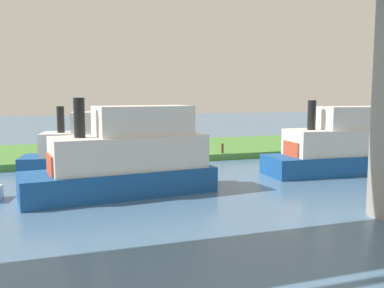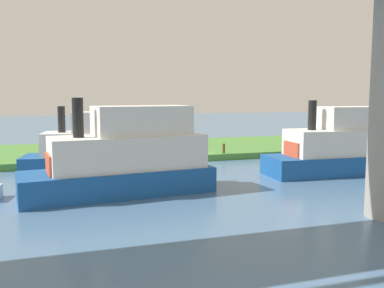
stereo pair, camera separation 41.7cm
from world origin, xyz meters
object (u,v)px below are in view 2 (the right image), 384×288
person_on_bank (162,143)px  riverboat_paddlewheel (125,158)px  skiff_small (327,152)px  pontoon_yellow (342,147)px  motorboat_red (94,148)px  mooring_post (224,148)px

person_on_bank → riverboat_paddlewheel: size_ratio=0.14×
riverboat_paddlewheel → skiff_small: size_ratio=1.99×
person_on_bank → pontoon_yellow: size_ratio=0.15×
riverboat_paddlewheel → pontoon_yellow: size_ratio=1.06×
motorboat_red → skiff_small: 18.00m
skiff_small → person_on_bank: bearing=-20.8°
pontoon_yellow → skiff_small: pontoon_yellow is taller
riverboat_paddlewheel → skiff_small: riverboat_paddlewheel is taller
pontoon_yellow → skiff_small: size_ratio=1.89×
riverboat_paddlewheel → pontoon_yellow: (-14.16, -1.21, -0.08)m
mooring_post → pontoon_yellow: pontoon_yellow is taller
riverboat_paddlewheel → motorboat_red: 6.92m
skiff_small → riverboat_paddlewheel: bearing=21.2°
mooring_post → riverboat_paddlewheel: (9.22, 9.08, 0.95)m
mooring_post → riverboat_paddlewheel: bearing=44.6°
mooring_post → riverboat_paddlewheel: size_ratio=0.08×
person_on_bank → motorboat_red: (5.71, 4.43, 0.41)m
pontoon_yellow → motorboat_red: size_ratio=1.07×
mooring_post → motorboat_red: motorboat_red is taller
motorboat_red → skiff_small: size_ratio=1.77×
person_on_bank → skiff_small: (-12.25, 4.66, -0.64)m
mooring_post → skiff_small: bearing=162.5°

